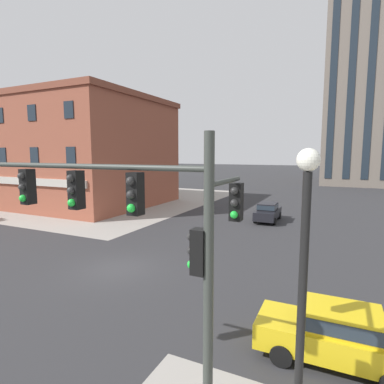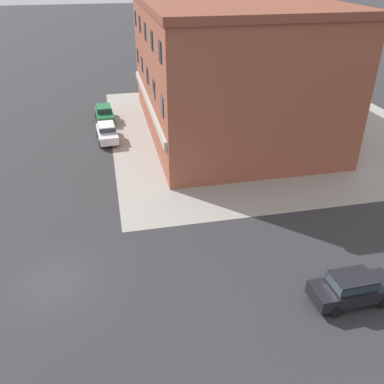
{
  "view_description": "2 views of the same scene",
  "coord_description": "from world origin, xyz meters",
  "px_view_note": "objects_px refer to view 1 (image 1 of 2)",
  "views": [
    {
      "loc": [
        10.45,
        -12.65,
        6.06
      ],
      "look_at": [
        1.79,
        5.52,
        3.59
      ],
      "focal_mm": 29.17,
      "sensor_mm": 36.0,
      "label": 1
    },
    {
      "loc": [
        18.7,
        3.83,
        15.76
      ],
      "look_at": [
        -0.61,
        7.97,
        4.49
      ],
      "focal_mm": 38.66,
      "sensor_mm": 36.0,
      "label": 2
    }
  ],
  "objects_px": {
    "street_lamp_corner_near": "(302,295)",
    "car_main_southbound_near": "(337,333)",
    "traffic_signal_main": "(154,239)",
    "car_main_northbound_far": "(268,211)"
  },
  "relations": [
    {
      "from": "car_main_southbound_near",
      "to": "street_lamp_corner_near",
      "type": "bearing_deg",
      "value": -97.85
    },
    {
      "from": "car_main_northbound_far",
      "to": "car_main_southbound_near",
      "type": "relative_size",
      "value": 1.0
    },
    {
      "from": "street_lamp_corner_near",
      "to": "car_main_northbound_far",
      "type": "distance_m",
      "value": 23.64
    },
    {
      "from": "traffic_signal_main",
      "to": "car_main_southbound_near",
      "type": "bearing_deg",
      "value": 46.74
    },
    {
      "from": "traffic_signal_main",
      "to": "car_main_northbound_far",
      "type": "distance_m",
      "value": 22.79
    },
    {
      "from": "street_lamp_corner_near",
      "to": "car_main_southbound_near",
      "type": "height_order",
      "value": "street_lamp_corner_near"
    },
    {
      "from": "traffic_signal_main",
      "to": "street_lamp_corner_near",
      "type": "relative_size",
      "value": 1.05
    },
    {
      "from": "street_lamp_corner_near",
      "to": "car_main_northbound_far",
      "type": "relative_size",
      "value": 1.39
    },
    {
      "from": "street_lamp_corner_near",
      "to": "traffic_signal_main",
      "type": "bearing_deg",
      "value": 172.27
    },
    {
      "from": "street_lamp_corner_near",
      "to": "car_main_southbound_near",
      "type": "relative_size",
      "value": 1.39
    }
  ]
}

